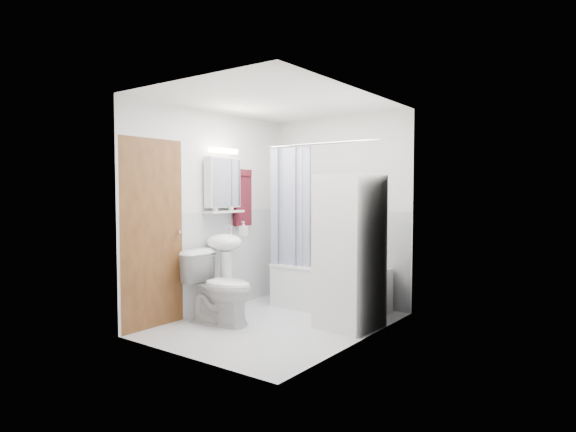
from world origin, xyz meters
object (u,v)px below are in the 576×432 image
Objects in this scene: washer_dryer at (349,251)px; toilet at (220,288)px; bathtub at (330,285)px; sink at (225,255)px.

toilet is at bearing -143.59° from washer_dryer.
bathtub is 1.34m from sink.
washer_dryer is at bearing -66.51° from toilet.
sink is (-0.86, -0.95, 0.41)m from bathtub.
toilet reaches higher than bathtub.
toilet is at bearing -116.59° from bathtub.
washer_dryer reaches higher than sink.
bathtub is at bearing 141.77° from washer_dryer.
sink is at bearing 28.26° from toilet.
sink is 0.50m from toilet.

